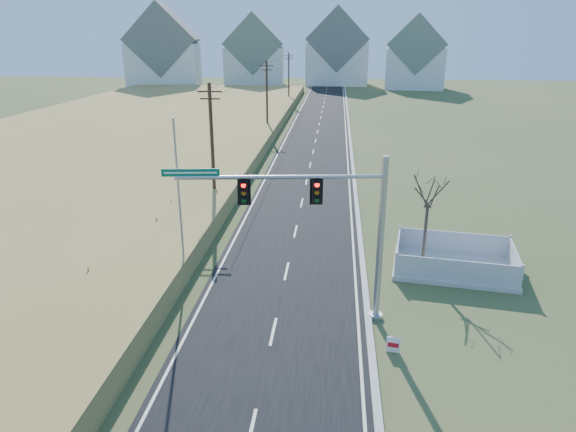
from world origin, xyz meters
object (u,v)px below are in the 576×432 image
object	(u,v)px
fence_enclosure	(453,265)
open_sign	(393,345)
flagpole	(181,220)
bare_tree	(429,190)
traffic_signal_mast	(337,224)

from	to	relation	value
fence_enclosure	open_sign	bearing A→B (deg)	-107.80
flagpole	bare_tree	distance (m)	12.87
traffic_signal_mast	open_sign	size ratio (longest dim) A/B	13.70
open_sign	flagpole	xyz separation A→B (m)	(-10.19, 5.37, 3.05)
flagpole	bare_tree	size ratio (longest dim) A/B	1.52
fence_enclosure	bare_tree	xyz separation A→B (m)	(-1.71, -0.13, 4.27)
open_sign	bare_tree	distance (m)	9.37
traffic_signal_mast	bare_tree	xyz separation A→B (m)	(4.75, 5.62, -0.05)
open_sign	flagpole	bearing A→B (deg)	162.07
open_sign	bare_tree	world-z (taller)	bare_tree
flagpole	bare_tree	world-z (taller)	flagpole
traffic_signal_mast	open_sign	distance (m)	5.44
open_sign	bare_tree	xyz separation A→B (m)	(2.35, 8.04, 4.19)
bare_tree	fence_enclosure	bearing A→B (deg)	4.40
traffic_signal_mast	bare_tree	size ratio (longest dim) A/B	1.67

